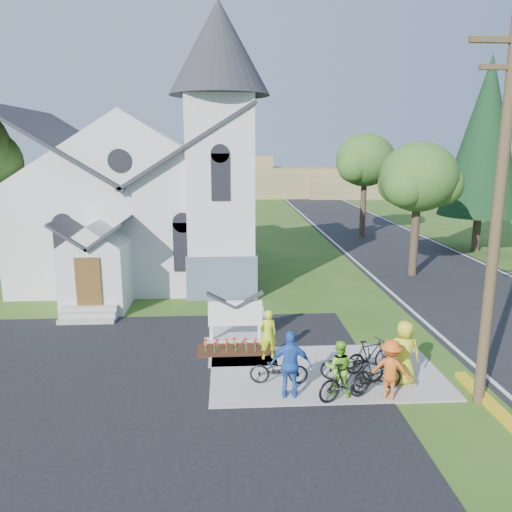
{
  "coord_description": "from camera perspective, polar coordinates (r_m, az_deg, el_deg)",
  "views": [
    {
      "loc": [
        -1.47,
        -13.5,
        6.77
      ],
      "look_at": [
        -0.36,
        5.0,
        2.71
      ],
      "focal_mm": 35.0,
      "sensor_mm": 36.0,
      "label": 1
    }
  ],
  "objects": [
    {
      "name": "ground",
      "position": [
        15.17,
        2.56,
        -14.15
      ],
      "size": [
        120.0,
        120.0,
        0.0
      ],
      "primitive_type": "plane",
      "color": "#305718",
      "rests_on": "ground"
    },
    {
      "name": "parking_lot",
      "position": [
        14.44,
        -26.72,
        -16.97
      ],
      "size": [
        20.0,
        16.0,
        0.02
      ],
      "primitive_type": "cube",
      "color": "black",
      "rests_on": "ground"
    },
    {
      "name": "road",
      "position": [
        31.46,
        18.04,
        -0.67
      ],
      "size": [
        8.0,
        90.0,
        0.02
      ],
      "primitive_type": "cube",
      "color": "black",
      "rests_on": "ground"
    },
    {
      "name": "sidewalk",
      "position": [
        15.82,
        7.92,
        -13.0
      ],
      "size": [
        7.0,
        4.0,
        0.05
      ],
      "primitive_type": "cube",
      "color": "#A7A196",
      "rests_on": "ground"
    },
    {
      "name": "church",
      "position": [
        26.34,
        -12.33,
        8.76
      ],
      "size": [
        12.35,
        12.0,
        13.0
      ],
      "color": "silver",
      "rests_on": "ground"
    },
    {
      "name": "church_sign",
      "position": [
        17.66,
        -2.39,
        -6.62
      ],
      "size": [
        2.2,
        0.4,
        1.7
      ],
      "color": "#A7A196",
      "rests_on": "ground"
    },
    {
      "name": "flower_bed",
      "position": [
        17.18,
        -2.3,
        -10.73
      ],
      "size": [
        2.6,
        1.1,
        0.07
      ],
      "primitive_type": "cube",
      "color": "#371C0F",
      "rests_on": "ground"
    },
    {
      "name": "utility_pole",
      "position": [
        13.88,
        26.21,
        5.45
      ],
      "size": [
        3.45,
        0.28,
        10.0
      ],
      "color": "#433321",
      "rests_on": "ground"
    },
    {
      "name": "tree_road_near",
      "position": [
        27.43,
        18.09,
        8.49
      ],
      "size": [
        4.0,
        4.0,
        7.05
      ],
      "color": "#3D2E21",
      "rests_on": "ground"
    },
    {
      "name": "tree_road_mid",
      "position": [
        38.95,
        12.37,
        10.62
      ],
      "size": [
        4.4,
        4.4,
        7.8
      ],
      "color": "#3D2E21",
      "rests_on": "ground"
    },
    {
      "name": "conifer",
      "position": [
        35.55,
        24.76,
        12.25
      ],
      "size": [
        5.2,
        5.2,
        12.4
      ],
      "color": "#3D2E21",
      "rests_on": "ground"
    },
    {
      "name": "distant_hills",
      "position": [
        70.15,
        0.52,
        8.6
      ],
      "size": [
        61.0,
        10.0,
        5.6
      ],
      "color": "olive",
      "rests_on": "ground"
    },
    {
      "name": "cyclist_0",
      "position": [
        16.23,
        1.35,
        -8.95
      ],
      "size": [
        0.67,
        0.52,
        1.65
      ],
      "primitive_type": "imported",
      "rotation": [
        0.0,
        0.0,
        3.37
      ],
      "color": "#C8E31A",
      "rests_on": "sidewalk"
    },
    {
      "name": "bike_0",
      "position": [
        14.78,
        2.62,
        -12.78
      ],
      "size": [
        1.73,
        0.72,
        0.88
      ],
      "primitive_type": "imported",
      "rotation": [
        0.0,
        0.0,
        1.49
      ],
      "color": "black",
      "rests_on": "sidewalk"
    },
    {
      "name": "cyclist_1",
      "position": [
        14.19,
        9.44,
        -12.5
      ],
      "size": [
        0.9,
        0.78,
        1.58
      ],
      "primitive_type": "imported",
      "rotation": [
        0.0,
        0.0,
        2.88
      ],
      "color": "#76D127",
      "rests_on": "sidewalk"
    },
    {
      "name": "bike_1",
      "position": [
        14.13,
        10.25,
        -13.8
      ],
      "size": [
        1.83,
        1.2,
        1.07
      ],
      "primitive_type": "imported",
      "rotation": [
        0.0,
        0.0,
        2.0
      ],
      "color": "black",
      "rests_on": "sidewalk"
    },
    {
      "name": "cyclist_2",
      "position": [
        13.86,
        3.98,
        -12.28
      ],
      "size": [
        1.14,
        0.54,
        1.89
      ],
      "primitive_type": "imported",
      "rotation": [
        0.0,
        0.0,
        3.07
      ],
      "color": "blue",
      "rests_on": "sidewalk"
    },
    {
      "name": "bike_2",
      "position": [
        15.17,
        10.87,
        -12.18
      ],
      "size": [
        1.9,
        0.95,
        0.95
      ],
      "primitive_type": "imported",
      "rotation": [
        0.0,
        0.0,
        1.39
      ],
      "color": "black",
      "rests_on": "sidewalk"
    },
    {
      "name": "cyclist_3",
      "position": [
        14.33,
        15.12,
        -12.36
      ],
      "size": [
        1.23,
        0.99,
        1.66
      ],
      "primitive_type": "imported",
      "rotation": [
        0.0,
        0.0,
        2.73
      ],
      "color": "#D75717",
      "rests_on": "sidewalk"
    },
    {
      "name": "bike_3",
      "position": [
        15.85,
        12.86,
        -11.01
      ],
      "size": [
        1.77,
        1.06,
        1.03
      ],
      "primitive_type": "imported",
      "rotation": [
        0.0,
        0.0,
        1.93
      ],
      "color": "black",
      "rests_on": "sidewalk"
    },
    {
      "name": "cyclist_4",
      "position": [
        15.2,
        16.55,
        -10.5
      ],
      "size": [
        1.0,
        0.72,
        1.9
      ],
      "primitive_type": "imported",
      "rotation": [
        0.0,
        0.0,
        3.01
      ],
      "color": "gold",
      "rests_on": "sidewalk"
    },
    {
      "name": "bike_4",
      "position": [
        14.65,
        13.59,
        -13.31
      ],
      "size": [
        1.85,
        1.21,
        0.92
      ],
      "primitive_type": "imported",
      "rotation": [
        0.0,
        0.0,
        1.95
      ],
      "color": "black",
      "rests_on": "sidewalk"
    }
  ]
}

